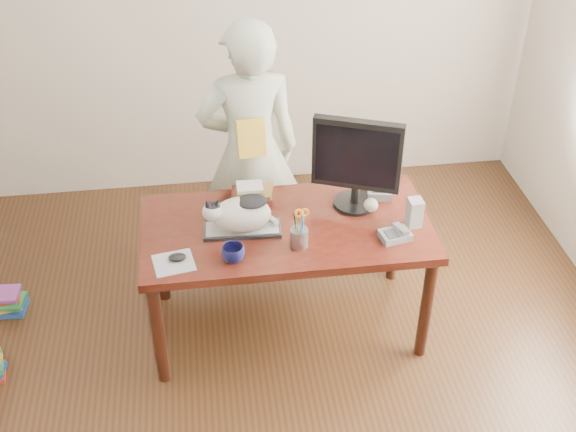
{
  "coord_description": "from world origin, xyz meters",
  "views": [
    {
      "loc": [
        -0.42,
        -2.55,
        3.14
      ],
      "look_at": [
        0.0,
        0.55,
        0.85
      ],
      "focal_mm": 45.0,
      "sensor_mm": 36.0,
      "label": 1
    }
  ],
  "objects_px": {
    "calculator": "(380,189)",
    "baseball": "(371,205)",
    "person": "(250,152)",
    "monitor": "(357,160)",
    "pen_cup": "(299,235)",
    "mouse": "(177,257)",
    "desk": "(285,238)",
    "book_pile_b": "(5,301)",
    "cat": "(239,213)",
    "book_stack": "(252,193)",
    "keyboard": "(242,229)",
    "speaker": "(415,213)",
    "coffee_mug": "(233,253)",
    "phone": "(396,234)"
  },
  "relations": [
    {
      "from": "calculator",
      "to": "baseball",
      "type": "bearing_deg",
      "value": -106.27
    },
    {
      "from": "person",
      "to": "monitor",
      "type": "bearing_deg",
      "value": 132.37
    },
    {
      "from": "pen_cup",
      "to": "mouse",
      "type": "xyz_separation_m",
      "value": [
        -0.64,
        -0.04,
        -0.04
      ]
    },
    {
      "from": "desk",
      "to": "book_pile_b",
      "type": "relative_size",
      "value": 6.2
    },
    {
      "from": "cat",
      "to": "calculator",
      "type": "relative_size",
      "value": 1.98
    },
    {
      "from": "pen_cup",
      "to": "book_stack",
      "type": "height_order",
      "value": "pen_cup"
    },
    {
      "from": "keyboard",
      "to": "baseball",
      "type": "height_order",
      "value": "baseball"
    },
    {
      "from": "speaker",
      "to": "person",
      "type": "xyz_separation_m",
      "value": [
        -0.84,
        0.72,
        0.02
      ]
    },
    {
      "from": "coffee_mug",
      "to": "phone",
      "type": "relative_size",
      "value": 0.66
    },
    {
      "from": "pen_cup",
      "to": "book_pile_b",
      "type": "height_order",
      "value": "pen_cup"
    },
    {
      "from": "pen_cup",
      "to": "baseball",
      "type": "xyz_separation_m",
      "value": [
        0.45,
        0.26,
        -0.03
      ]
    },
    {
      "from": "cat",
      "to": "person",
      "type": "height_order",
      "value": "person"
    },
    {
      "from": "coffee_mug",
      "to": "book_stack",
      "type": "height_order",
      "value": "coffee_mug"
    },
    {
      "from": "calculator",
      "to": "book_pile_b",
      "type": "relative_size",
      "value": 0.81
    },
    {
      "from": "baseball",
      "to": "book_stack",
      "type": "height_order",
      "value": "book_stack"
    },
    {
      "from": "book_stack",
      "to": "book_pile_b",
      "type": "xyz_separation_m",
      "value": [
        -1.56,
        0.06,
        -0.72
      ]
    },
    {
      "from": "monitor",
      "to": "book_pile_b",
      "type": "relative_size",
      "value": 2.15
    },
    {
      "from": "book_stack",
      "to": "person",
      "type": "distance_m",
      "value": 0.35
    },
    {
      "from": "person",
      "to": "book_stack",
      "type": "bearing_deg",
      "value": 81.83
    },
    {
      "from": "monitor",
      "to": "desk",
      "type": "bearing_deg",
      "value": -151.66
    },
    {
      "from": "cat",
      "to": "coffee_mug",
      "type": "height_order",
      "value": "cat"
    },
    {
      "from": "cat",
      "to": "person",
      "type": "relative_size",
      "value": 0.24
    },
    {
      "from": "baseball",
      "to": "calculator",
      "type": "height_order",
      "value": "baseball"
    },
    {
      "from": "cat",
      "to": "monitor",
      "type": "relative_size",
      "value": 0.75
    },
    {
      "from": "pen_cup",
      "to": "book_stack",
      "type": "relative_size",
      "value": 0.94
    },
    {
      "from": "coffee_mug",
      "to": "person",
      "type": "distance_m",
      "value": 0.91
    },
    {
      "from": "mouse",
      "to": "speaker",
      "type": "relative_size",
      "value": 0.61
    },
    {
      "from": "book_stack",
      "to": "phone",
      "type": "bearing_deg",
      "value": -25.56
    },
    {
      "from": "desk",
      "to": "coffee_mug",
      "type": "height_order",
      "value": "coffee_mug"
    },
    {
      "from": "phone",
      "to": "book_pile_b",
      "type": "height_order",
      "value": "phone"
    },
    {
      "from": "monitor",
      "to": "speaker",
      "type": "height_order",
      "value": "monitor"
    },
    {
      "from": "keyboard",
      "to": "phone",
      "type": "distance_m",
      "value": 0.83
    },
    {
      "from": "desk",
      "to": "pen_cup",
      "type": "relative_size",
      "value": 6.67
    },
    {
      "from": "desk",
      "to": "cat",
      "type": "bearing_deg",
      "value": -159.04
    },
    {
      "from": "calculator",
      "to": "speaker",
      "type": "bearing_deg",
      "value": -58.73
    },
    {
      "from": "monitor",
      "to": "coffee_mug",
      "type": "relative_size",
      "value": 4.65
    },
    {
      "from": "desk",
      "to": "speaker",
      "type": "height_order",
      "value": "speaker"
    },
    {
      "from": "book_pile_b",
      "to": "monitor",
      "type": "bearing_deg",
      "value": -6.01
    },
    {
      "from": "keyboard",
      "to": "book_stack",
      "type": "xyz_separation_m",
      "value": [
        0.08,
        0.31,
        0.03
      ]
    },
    {
      "from": "pen_cup",
      "to": "mouse",
      "type": "relative_size",
      "value": 2.35
    },
    {
      "from": "speaker",
      "to": "book_pile_b",
      "type": "relative_size",
      "value": 0.65
    },
    {
      "from": "mouse",
      "to": "speaker",
      "type": "bearing_deg",
      "value": -4.25
    },
    {
      "from": "baseball",
      "to": "cat",
      "type": "bearing_deg",
      "value": -172.9
    },
    {
      "from": "mouse",
      "to": "book_stack",
      "type": "relative_size",
      "value": 0.4
    },
    {
      "from": "cat",
      "to": "person",
      "type": "distance_m",
      "value": 0.66
    },
    {
      "from": "monitor",
      "to": "book_pile_b",
      "type": "distance_m",
      "value": 2.35
    },
    {
      "from": "monitor",
      "to": "speaker",
      "type": "xyz_separation_m",
      "value": [
        0.29,
        -0.22,
        -0.23
      ]
    },
    {
      "from": "monitor",
      "to": "book_pile_b",
      "type": "bearing_deg",
      "value": -164.45
    },
    {
      "from": "cat",
      "to": "speaker",
      "type": "relative_size",
      "value": 2.48
    },
    {
      "from": "pen_cup",
      "to": "book_stack",
      "type": "xyz_separation_m",
      "value": [
        -0.21,
        0.47,
        -0.03
      ]
    }
  ]
}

